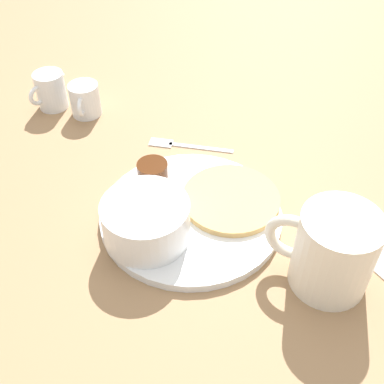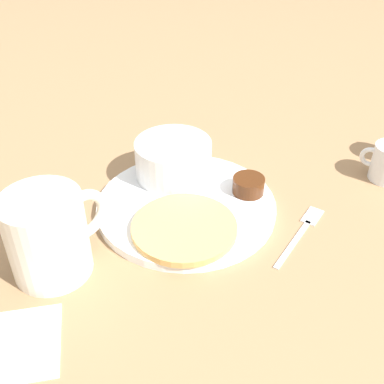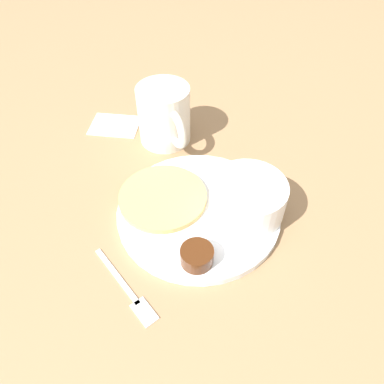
# 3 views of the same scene
# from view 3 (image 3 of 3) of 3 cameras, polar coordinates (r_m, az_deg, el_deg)

# --- Properties ---
(ground_plane) EXTENTS (4.00, 4.00, 0.00)m
(ground_plane) POSITION_cam_3_polar(r_m,az_deg,el_deg) (0.57, 1.01, -3.42)
(ground_plane) COLOR #93704C
(plate) EXTENTS (0.25, 0.25, 0.01)m
(plate) POSITION_cam_3_polar(r_m,az_deg,el_deg) (0.57, 1.02, -3.03)
(plate) COLOR white
(plate) RESTS_ON ground_plane
(pancake_stack) EXTENTS (0.13, 0.13, 0.01)m
(pancake_stack) POSITION_cam_3_polar(r_m,az_deg,el_deg) (0.57, -4.48, -0.80)
(pancake_stack) COLOR tan
(pancake_stack) RESTS_ON plate
(bowl) EXTENTS (0.11, 0.11, 0.05)m
(bowl) POSITION_cam_3_polar(r_m,az_deg,el_deg) (0.54, 8.48, -0.83)
(bowl) COLOR white
(bowl) RESTS_ON plate
(syrup_cup) EXTENTS (0.04, 0.04, 0.02)m
(syrup_cup) POSITION_cam_3_polar(r_m,az_deg,el_deg) (0.50, 0.75, -9.69)
(syrup_cup) COLOR #47230F
(syrup_cup) RESTS_ON plate
(butter_ramekin) EXTENTS (0.04, 0.04, 0.04)m
(butter_ramekin) POSITION_cam_3_polar(r_m,az_deg,el_deg) (0.55, 10.49, -2.95)
(butter_ramekin) COLOR white
(butter_ramekin) RESTS_ON plate
(coffee_mug) EXTENTS (0.09, 0.12, 0.10)m
(coffee_mug) POSITION_cam_3_polar(r_m,az_deg,el_deg) (0.67, -4.17, 11.54)
(coffee_mug) COLOR silver
(coffee_mug) RESTS_ON ground_plane
(fork) EXTENTS (0.09, 0.12, 0.00)m
(fork) POSITION_cam_3_polar(r_m,az_deg,el_deg) (0.50, -9.41, -14.94)
(fork) COLOR silver
(fork) RESTS_ON ground_plane
(napkin) EXTENTS (0.10, 0.08, 0.00)m
(napkin) POSITION_cam_3_polar(r_m,az_deg,el_deg) (0.75, -11.68, 9.98)
(napkin) COLOR white
(napkin) RESTS_ON ground_plane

